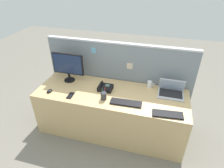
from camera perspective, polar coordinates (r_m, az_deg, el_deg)
ground_plane at (r=3.28m, az=-0.24°, el=-12.94°), size 10.00×10.00×0.00m
desk at (r=3.04m, az=-0.25°, el=-8.16°), size 2.21×0.77×0.72m
cubicle_divider at (r=3.19m, az=1.78°, el=0.90°), size 2.33×0.08×1.34m
desktop_monitor at (r=3.07m, az=-12.89°, el=5.40°), size 0.50×0.17×0.46m
laptop at (r=2.90m, az=17.05°, el=-1.98°), size 0.36×0.28×0.21m
desk_phone at (r=2.87m, az=-2.08°, el=-1.04°), size 0.21×0.17×0.10m
keyboard_main at (r=2.62m, az=4.14°, el=-5.55°), size 0.43×0.15×0.02m
keyboard_spare at (r=2.53m, az=16.11°, el=-8.60°), size 0.39×0.17×0.02m
computer_mouse_right_hand at (r=2.97m, az=-18.00°, el=-1.98°), size 0.07×0.11×0.03m
pen_cup at (r=2.67m, az=-2.52°, el=-3.51°), size 0.08×0.08×0.19m
cell_phone_black_slab at (r=2.82m, az=-12.19°, el=-3.36°), size 0.08×0.16×0.01m
coffee_mug at (r=2.98m, az=11.11°, el=-0.09°), size 0.11×0.07×0.10m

